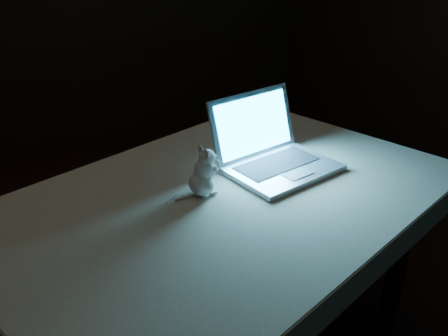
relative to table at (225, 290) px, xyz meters
name	(u,v)px	position (x,y,z in m)	size (l,w,h in m)	color
table	(225,290)	(0.00, 0.00, 0.00)	(1.55, 1.00, 0.83)	black
tablecloth	(221,202)	(0.00, 0.04, 0.37)	(1.66, 1.11, 0.11)	beige
laptop	(285,139)	(0.28, 0.07, 0.56)	(0.40, 0.35, 0.27)	silver
plush_mouse	(201,172)	(-0.07, 0.04, 0.51)	(0.13, 0.13, 0.18)	white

